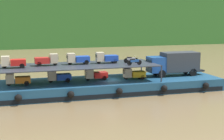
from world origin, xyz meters
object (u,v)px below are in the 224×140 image
at_px(cargo_barge, 110,86).
at_px(mini_truck_lower_fore, 134,74).
at_px(mini_truck_upper_bow, 106,58).
at_px(mini_truck_upper_mid, 47,60).
at_px(mini_truck_upper_stern, 13,62).
at_px(mini_truck_lower_stern, 18,79).
at_px(mini_truck_lower_mid, 96,75).
at_px(mini_truck_lower_aft, 59,76).
at_px(covered_lorry, 174,63).
at_px(mini_truck_upper_fore, 78,59).
at_px(motorcycle_upper_centre, 131,59).
at_px(motorcycle_upper_port, 134,62).

bearing_deg(cargo_barge, mini_truck_lower_fore, -8.64).
bearing_deg(mini_truck_upper_bow, mini_truck_lower_fore, -19.00).
bearing_deg(mini_truck_upper_mid, mini_truck_upper_bow, -0.42).
bearing_deg(mini_truck_upper_stern, mini_truck_lower_stern, -23.83).
height_order(mini_truck_lower_mid, mini_truck_upper_bow, mini_truck_upper_bow).
bearing_deg(mini_truck_lower_aft, covered_lorry, 0.56).
relative_size(cargo_barge, mini_truck_lower_fore, 10.03).
distance_m(covered_lorry, mini_truck_lower_stern, 20.12).
bearing_deg(mini_truck_upper_mid, mini_truck_lower_mid, -4.13).
relative_size(cargo_barge, covered_lorry, 3.56).
xyz_separation_m(mini_truck_upper_fore, motorcycle_upper_centre, (6.65, -0.67, -0.26)).
bearing_deg(motorcycle_upper_centre, mini_truck_lower_mid, 176.86).
relative_size(mini_truck_lower_mid, mini_truck_upper_fore, 0.99).
bearing_deg(mini_truck_upper_stern, mini_truck_lower_mid, 2.59).
height_order(mini_truck_lower_fore, mini_truck_upper_stern, mini_truck_upper_stern).
bearing_deg(mini_truck_lower_aft, mini_truck_upper_stern, -175.61).
bearing_deg(mini_truck_upper_bow, motorcycle_upper_centre, -11.50).
xyz_separation_m(cargo_barge, mini_truck_upper_fore, (-3.85, 0.71, 3.44)).
distance_m(cargo_barge, mini_truck_upper_stern, 11.99).
bearing_deg(mini_truck_lower_stern, mini_truck_upper_bow, 5.24).
bearing_deg(mini_truck_lower_mid, mini_truck_upper_fore, 168.93).
distance_m(mini_truck_lower_aft, motorcycle_upper_centre, 9.24).
distance_m(cargo_barge, mini_truck_upper_mid, 8.36).
bearing_deg(mini_truck_lower_fore, mini_truck_upper_fore, 170.35).
height_order(mini_truck_lower_mid, motorcycle_upper_centre, motorcycle_upper_centre).
distance_m(mini_truck_lower_aft, mini_truck_upper_bow, 6.37).
distance_m(mini_truck_lower_fore, mini_truck_upper_stern, 14.64).
distance_m(mini_truck_lower_aft, mini_truck_upper_mid, 2.44).
xyz_separation_m(cargo_barge, covered_lorry, (9.01, 0.40, 2.44)).
distance_m(mini_truck_lower_mid, mini_truck_lower_fore, 4.78).
height_order(mini_truck_lower_aft, motorcycle_upper_port, motorcycle_upper_port).
relative_size(covered_lorry, mini_truck_upper_fore, 2.84).
bearing_deg(mini_truck_lower_stern, mini_truck_lower_mid, 3.80).
distance_m(cargo_barge, mini_truck_lower_fore, 3.38).
height_order(covered_lorry, mini_truck_upper_mid, mini_truck_upper_mid).
bearing_deg(cargo_barge, motorcycle_upper_centre, 0.85).
height_order(cargo_barge, mini_truck_lower_stern, mini_truck_lower_stern).
bearing_deg(mini_truck_upper_stern, mini_truck_lower_fore, -1.20).
bearing_deg(mini_truck_lower_fore, mini_truck_upper_mid, 173.69).
bearing_deg(mini_truck_upper_bow, cargo_barge, -70.79).
bearing_deg(cargo_barge, mini_truck_lower_stern, -178.27).
xyz_separation_m(mini_truck_lower_aft, mini_truck_upper_fore, (2.42, 0.46, 2.00)).
height_order(mini_truck_lower_stern, mini_truck_upper_bow, mini_truck_upper_bow).
height_order(motorcycle_upper_port, motorcycle_upper_centre, same).
xyz_separation_m(covered_lorry, mini_truck_upper_bow, (-9.24, 0.26, 1.00)).
bearing_deg(mini_truck_lower_aft, mini_truck_lower_fore, -4.35).
height_order(mini_truck_upper_mid, mini_truck_upper_bow, same).
height_order(mini_truck_upper_bow, motorcycle_upper_centre, mini_truck_upper_bow).
distance_m(mini_truck_upper_mid, mini_truck_upper_fore, 3.74).
bearing_deg(mini_truck_upper_fore, motorcycle_upper_port, -22.92).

